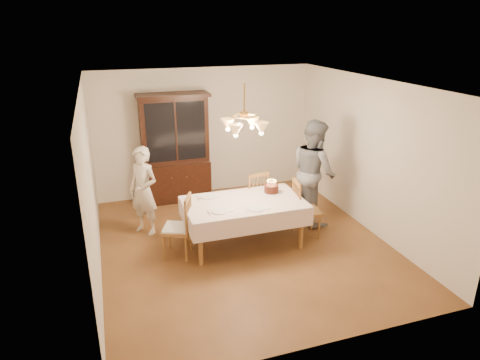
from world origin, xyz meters
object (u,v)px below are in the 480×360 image
object	(u,v)px
chair_far_side	(253,200)
dining_table	(244,206)
china_hutch	(175,150)
elderly_woman	(144,191)
birthday_cake	(271,189)

from	to	relation	value
chair_far_side	dining_table	bearing A→B (deg)	-120.52
china_hutch	elderly_woman	distance (m)	1.56
dining_table	birthday_cake	size ratio (longest dim) A/B	6.33
dining_table	china_hutch	world-z (taller)	china_hutch
elderly_woman	chair_far_side	bearing A→B (deg)	39.32
chair_far_side	elderly_woman	world-z (taller)	elderly_woman
elderly_woman	birthday_cake	world-z (taller)	elderly_woman
dining_table	birthday_cake	distance (m)	0.60
birthday_cake	china_hutch	bearing A→B (deg)	120.57
elderly_woman	birthday_cake	bearing A→B (deg)	25.77
china_hutch	birthday_cake	distance (m)	2.40
elderly_woman	birthday_cake	xyz separation A→B (m)	(2.01, -0.75, 0.07)
dining_table	china_hutch	xyz separation A→B (m)	(-0.67, 2.25, 0.36)
birthday_cake	dining_table	bearing A→B (deg)	-160.52
dining_table	birthday_cake	xyz separation A→B (m)	(0.54, 0.19, 0.14)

